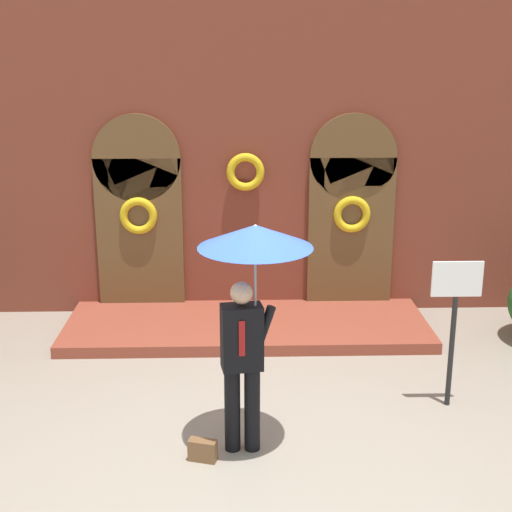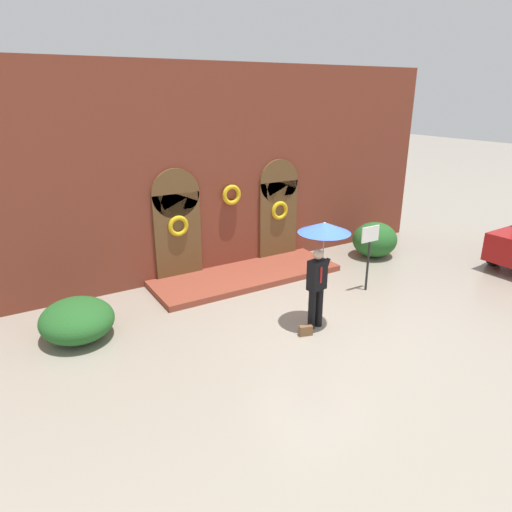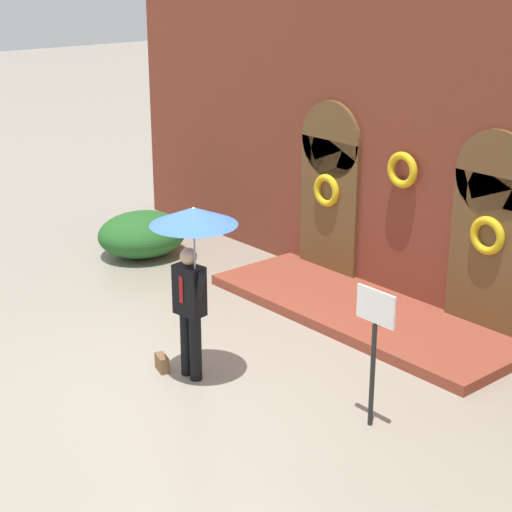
% 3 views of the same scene
% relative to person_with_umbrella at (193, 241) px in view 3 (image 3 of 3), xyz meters
% --- Properties ---
extents(ground_plane, '(80.00, 80.00, 0.00)m').
position_rel_person_with_umbrella_xyz_m(ground_plane, '(-0.01, 0.11, -1.91)').
color(ground_plane, gray).
extents(building_facade, '(14.00, 2.30, 5.60)m').
position_rel_person_with_umbrella_xyz_m(building_facade, '(-0.01, 4.26, 0.76)').
color(building_facade, brown).
rests_on(building_facade, ground).
extents(person_with_umbrella, '(1.10, 1.10, 2.36)m').
position_rel_person_with_umbrella_xyz_m(person_with_umbrella, '(0.00, 0.00, 0.00)').
color(person_with_umbrella, black).
rests_on(person_with_umbrella, ground).
extents(handbag, '(0.30, 0.19, 0.22)m').
position_rel_person_with_umbrella_xyz_m(handbag, '(-0.50, -0.20, -1.80)').
color(handbag, brown).
rests_on(handbag, ground).
extents(sign_post, '(0.56, 0.06, 1.72)m').
position_rel_person_with_umbrella_xyz_m(sign_post, '(2.27, 0.89, -0.75)').
color(sign_post, black).
rests_on(sign_post, ground).
extents(shrub_left, '(1.50, 1.66, 0.81)m').
position_rel_person_with_umbrella_xyz_m(shrub_left, '(-4.63, 2.20, -1.51)').
color(shrub_left, '#235B23').
rests_on(shrub_left, ground).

